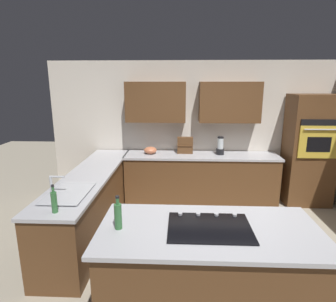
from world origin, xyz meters
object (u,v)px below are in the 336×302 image
Objects in this scene: oil_bottle at (118,215)px; mixing_bowl at (150,150)px; cooktop at (209,227)px; spice_rack at (185,145)px; wall_oven at (309,150)px; sink_unit at (68,193)px; dish_soap_bottle at (54,201)px; blender at (220,147)px.

mixing_bowl is at bearing -89.93° from oil_bottle.
spice_rack is (0.19, -2.80, 0.15)m from cooktop.
wall_oven is 2.86× the size of sink_unit.
dish_soap_bottle is at bearing 34.28° from wall_oven.
dish_soap_bottle is at bearing -22.28° from oil_bottle.
sink_unit is at bearing -44.80° from oil_bottle.
spice_rack is at bearing -124.59° from sink_unit.
cooktop is 1.58m from dish_soap_bottle.
blender is (1.60, -0.04, 0.04)m from wall_oven.
oil_bottle is at bearing 77.21° from spice_rack.
wall_oven reaches higher than mixing_bowl.
cooktop is 2.79m from blender.
dish_soap_bottle is at bearing 73.96° from mixing_bowl.
spice_rack is 2.92m from oil_bottle.
wall_oven is 8.43× the size of mixing_bowl.
blender is (-0.46, -2.75, 0.14)m from cooktop.
mixing_bowl is 0.77× the size of spice_rack.
blender is at bearing -180.00° from mixing_bowl.
cooktop is at bearing -176.74° from oil_bottle.
wall_oven reaches higher than blender.
mixing_bowl is 0.75× the size of oil_bottle.
dish_soap_bottle reaches higher than mixing_bowl.
dish_soap_bottle is (1.37, 2.55, -0.03)m from spice_rack.
oil_bottle is (-0.78, 0.78, 0.11)m from sink_unit.
oil_bottle is (-0.72, 0.30, 0.01)m from dish_soap_bottle.
dish_soap_bottle is (0.72, 2.50, 0.06)m from mixing_bowl.
spice_rack is 1.03× the size of dish_soap_bottle.
wall_oven is 4.00m from oil_bottle.
sink_unit is 2.17m from mixing_bowl.
spice_rack reaches higher than sink_unit.
oil_bottle is at bearing 157.72° from dish_soap_bottle.
sink_unit is 1.11m from oil_bottle.
mixing_bowl is (2.90, -0.04, -0.04)m from wall_oven.
sink_unit is 2.25× the size of spice_rack.
sink_unit reaches higher than mixing_bowl.
cooktop is at bearing 170.91° from dish_soap_bottle.
blender is 1.40× the size of mixing_bowl.
cooktop is at bearing 106.90° from mixing_bowl.
wall_oven is at bearing -127.23° from cooktop.
sink_unit is at bearing 28.38° from wall_oven.
wall_oven reaches higher than cooktop.
wall_oven is 2.25m from spice_rack.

